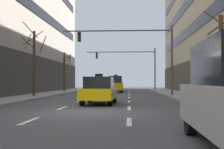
% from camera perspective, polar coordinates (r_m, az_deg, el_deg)
% --- Properties ---
extents(ground_plane, '(120.00, 120.00, 0.00)m').
position_cam_1_polar(ground_plane, '(13.02, -4.13, -7.16)').
color(ground_plane, '#424247').
extents(lane_stripe_l1_s3, '(0.16, 2.00, 0.01)m').
position_cam_1_polar(lane_stripe_l1_s3, '(10.48, -15.49, -8.51)').
color(lane_stripe_l1_s3, silver).
rests_on(lane_stripe_l1_s3, ground).
extents(lane_stripe_l1_s4, '(0.16, 2.00, 0.01)m').
position_cam_1_polar(lane_stripe_l1_s4, '(15.28, -9.41, -6.28)').
color(lane_stripe_l1_s4, silver).
rests_on(lane_stripe_l1_s4, ground).
extents(lane_stripe_l1_s5, '(0.16, 2.00, 0.01)m').
position_cam_1_polar(lane_stripe_l1_s5, '(20.17, -6.28, -5.09)').
color(lane_stripe_l1_s5, silver).
rests_on(lane_stripe_l1_s5, ground).
extents(lane_stripe_l1_s6, '(0.16, 2.00, 0.01)m').
position_cam_1_polar(lane_stripe_l1_s6, '(25.11, -4.37, -4.36)').
color(lane_stripe_l1_s6, silver).
rests_on(lane_stripe_l1_s6, ground).
extents(lane_stripe_l1_s7, '(0.16, 2.00, 0.01)m').
position_cam_1_polar(lane_stripe_l1_s7, '(30.06, -3.10, -3.87)').
color(lane_stripe_l1_s7, silver).
rests_on(lane_stripe_l1_s7, ground).
extents(lane_stripe_l1_s8, '(0.16, 2.00, 0.01)m').
position_cam_1_polar(lane_stripe_l1_s8, '(35.03, -2.19, -3.51)').
color(lane_stripe_l1_s8, silver).
rests_on(lane_stripe_l1_s8, ground).
extents(lane_stripe_l1_s9, '(0.16, 2.00, 0.01)m').
position_cam_1_polar(lane_stripe_l1_s9, '(40.01, -1.51, -3.25)').
color(lane_stripe_l1_s9, silver).
rests_on(lane_stripe_l1_s9, ground).
extents(lane_stripe_l1_s10, '(0.16, 2.00, 0.01)m').
position_cam_1_polar(lane_stripe_l1_s10, '(44.99, -0.97, -3.04)').
color(lane_stripe_l1_s10, silver).
rests_on(lane_stripe_l1_s10, ground).
extents(lane_stripe_l2_s3, '(0.16, 2.00, 0.01)m').
position_cam_1_polar(lane_stripe_l2_s3, '(9.94, 3.29, -8.95)').
color(lane_stripe_l2_s3, silver).
rests_on(lane_stripe_l2_s3, ground).
extents(lane_stripe_l2_s4, '(0.16, 2.00, 0.01)m').
position_cam_1_polar(lane_stripe_l2_s4, '(14.91, 3.29, -6.42)').
color(lane_stripe_l2_s4, silver).
rests_on(lane_stripe_l2_s4, ground).
extents(lane_stripe_l2_s5, '(0.16, 2.00, 0.01)m').
position_cam_1_polar(lane_stripe_l2_s5, '(19.89, 3.29, -5.15)').
color(lane_stripe_l2_s5, silver).
rests_on(lane_stripe_l2_s5, ground).
extents(lane_stripe_l2_s6, '(0.16, 2.00, 0.01)m').
position_cam_1_polar(lane_stripe_l2_s6, '(24.88, 3.29, -4.39)').
color(lane_stripe_l2_s6, silver).
rests_on(lane_stripe_l2_s6, ground).
extents(lane_stripe_l2_s7, '(0.16, 2.00, 0.01)m').
position_cam_1_polar(lane_stripe_l2_s7, '(29.88, 3.29, -3.88)').
color(lane_stripe_l2_s7, silver).
rests_on(lane_stripe_l2_s7, ground).
extents(lane_stripe_l2_s8, '(0.16, 2.00, 0.01)m').
position_cam_1_polar(lane_stripe_l2_s8, '(34.87, 3.29, -3.52)').
color(lane_stripe_l2_s8, silver).
rests_on(lane_stripe_l2_s8, ground).
extents(lane_stripe_l2_s9, '(0.16, 2.00, 0.01)m').
position_cam_1_polar(lane_stripe_l2_s9, '(39.87, 3.29, -3.25)').
color(lane_stripe_l2_s9, silver).
rests_on(lane_stripe_l2_s9, ground).
extents(lane_stripe_l2_s10, '(0.16, 2.00, 0.01)m').
position_cam_1_polar(lane_stripe_l2_s10, '(44.87, 3.29, -3.04)').
color(lane_stripe_l2_s10, silver).
rests_on(lane_stripe_l2_s10, ground).
extents(car_driving_0, '(1.83, 4.36, 1.63)m').
position_cam_1_polar(car_driving_0, '(42.49, 0.87, -2.06)').
color(car_driving_0, black).
rests_on(car_driving_0, ground).
extents(taxi_driving_1, '(1.93, 4.32, 1.77)m').
position_cam_1_polar(taxi_driving_1, '(17.49, -2.44, -3.10)').
color(taxi_driving_1, black).
rests_on(taxi_driving_1, ground).
extents(taxi_driving_2, '(1.87, 4.20, 2.17)m').
position_cam_1_polar(taxi_driving_2, '(36.57, 0.69, -1.87)').
color(taxi_driving_2, black).
rests_on(taxi_driving_2, ground).
extents(traffic_signal_0, '(9.70, 0.35, 6.11)m').
position_cam_1_polar(traffic_signal_0, '(26.47, 4.75, 5.45)').
color(traffic_signal_0, '#4C4C51').
rests_on(traffic_signal_0, sidewalk_right).
extents(traffic_signal_1, '(10.05, 0.35, 6.06)m').
position_cam_1_polar(traffic_signal_1, '(43.53, 3.98, 2.66)').
color(traffic_signal_1, '#4C4C51').
rests_on(traffic_signal_1, sidewalk_right).
extents(street_tree_1, '(1.50, 1.28, 4.73)m').
position_cam_1_polar(street_tree_1, '(36.86, -9.04, 0.71)').
color(street_tree_1, '#4C3823').
rests_on(street_tree_1, sidewalk_left).
extents(street_tree_2, '(2.22, 2.20, 6.10)m').
position_cam_1_polar(street_tree_2, '(25.67, -14.70, 2.76)').
color(street_tree_2, '#4C3823').
rests_on(street_tree_2, sidewalk_left).
extents(street_tree_3, '(2.23, 1.89, 4.77)m').
position_cam_1_polar(street_tree_3, '(15.78, 20.03, 3.22)').
color(street_tree_3, '#4C3823').
rests_on(street_tree_3, sidewalk_right).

